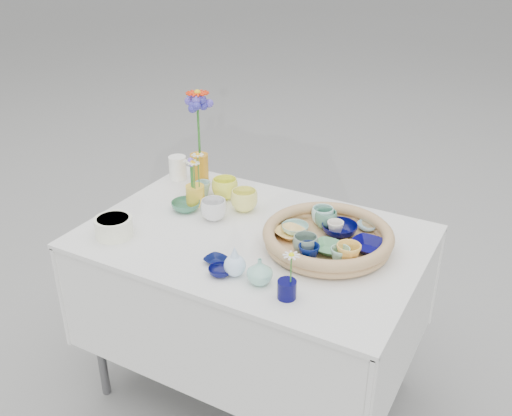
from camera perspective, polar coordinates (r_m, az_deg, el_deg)
The scene contains 34 objects.
ground at distance 2.62m, azimuth -0.22°, elevation -17.37°, with size 80.00×80.00×0.00m, color gray.
display_table at distance 2.62m, azimuth -0.22°, elevation -17.37°, with size 1.26×0.86×0.77m, color silver, non-canonical shape.
wicker_tray at distance 2.08m, azimuth 7.19°, elevation -3.00°, with size 0.47×0.47×0.08m, color #A2714A, non-canonical shape.
tray_ceramic_0 at distance 2.14m, azimuth 8.35°, elevation -2.13°, with size 0.13×0.13×0.04m, color #04063F.
tray_ceramic_1 at distance 2.06m, azimuth 11.17°, elevation -3.80°, with size 0.13×0.13×0.03m, color #020048.
tray_ceramic_2 at distance 1.95m, azimuth 9.21°, elevation -4.64°, with size 0.08×0.08×0.08m, color #FDBD4D.
tray_ceramic_3 at distance 2.03m, azimuth 7.22°, elevation -4.01°, with size 0.11×0.11×0.03m, color #50955F.
tray_ceramic_4 at distance 2.00m, azimuth 4.95°, elevation -3.72°, with size 0.09×0.09×0.07m, color gray.
tray_ceramic_5 at distance 2.14m, azimuth 3.93°, elevation -2.08°, with size 0.10×0.10×0.03m, color #9DD9D1.
tray_ceramic_6 at distance 2.20m, azimuth 6.68°, elevation -0.78°, with size 0.09×0.09×0.07m, color #C1F6EC.
tray_ceramic_7 at distance 2.13m, azimuth 7.92°, elevation -2.05°, with size 0.06×0.06×0.06m, color white.
tray_ceramic_8 at distance 2.20m, azimuth 11.07°, elevation -1.79°, with size 0.08×0.08×0.02m, color #9ED3EC.
tray_ceramic_9 at distance 1.95m, azimuth 5.29°, elevation -4.60°, with size 0.07×0.07×0.07m, color #031049.
tray_ceramic_10 at distance 2.11m, azimuth 3.40°, elevation -2.54°, with size 0.11×0.11×0.03m, color #FFC96C.
tray_ceramic_11 at distance 1.96m, azimuth 8.40°, elevation -4.79°, with size 0.07×0.07×0.06m, color #96D5BC.
tray_ceramic_12 at distance 2.18m, azimuth 6.99°, elevation -1.11°, with size 0.09×0.09×0.07m, color #528C72.
loose_ceramic_0 at distance 2.43m, azimuth -3.13°, elevation 1.97°, with size 0.11×0.11×0.09m, color #EFF448.
loose_ceramic_1 at distance 2.32m, azimuth -1.19°, elevation 0.77°, with size 0.11×0.11×0.09m, color #F3EF6F.
loose_ceramic_2 at distance 2.35m, azimuth -7.03°, elevation 0.22°, with size 0.12×0.12×0.04m, color #377254.
loose_ceramic_3 at distance 2.26m, azimuth -4.25°, elevation -0.16°, with size 0.10×0.10×0.08m, color silver.
loose_ceramic_4 at distance 1.99m, azimuth -4.06°, elevation -5.24°, with size 0.08×0.08×0.02m, color #070F3C.
loose_ceramic_5 at distance 2.47m, azimuth -5.32°, elevation 1.96°, with size 0.07×0.07×0.06m, color #9EC8BB.
loose_ceramic_6 at distance 1.93m, azimuth -3.57°, elevation -6.31°, with size 0.08×0.08×0.03m, color #070941.
fluted_bowl at distance 2.20m, azimuth -14.03°, elevation -1.84°, with size 0.14×0.14×0.07m, color white, non-canonical shape.
bud_vase_paleblue at distance 1.90m, azimuth -2.14°, elevation -5.26°, with size 0.07×0.07×0.11m, color #C0DFFE, non-canonical shape.
bud_vase_seafoam at distance 1.87m, azimuth 0.38°, elevation -6.32°, with size 0.09×0.09×0.09m, color #8BCDB7.
bud_vase_cobalt at distance 1.81m, azimuth 3.11°, elevation -8.13°, with size 0.06×0.06×0.06m, color #06053E.
single_daisy at distance 1.76m, azimuth 3.52°, elevation -6.08°, with size 0.06×0.06×0.12m, color white, non-canonical shape.
tall_vase_yellow at distance 2.54m, azimuth -5.66°, elevation 3.78°, with size 0.08×0.08×0.15m, color orange.
gerbera at distance 2.46m, azimuth -5.73°, elevation 8.28°, with size 0.11×0.11×0.30m, color red, non-canonical shape.
hydrangea at distance 2.47m, azimuth -5.80°, elevation 7.82°, with size 0.09×0.09×0.32m, color #3430A2, non-canonical shape.
white_pitcher at distance 2.63m, azimuth -7.83°, elevation 4.02°, with size 0.11×0.08×0.11m, color white, non-canonical shape.
daisy_cup at distance 2.39m, azimuth -6.10°, elevation 1.31°, with size 0.08×0.08×0.08m, color yellow.
daisy_posy at distance 2.33m, azimuth -6.17°, elevation 3.79°, with size 0.08×0.08×0.15m, color white, non-canonical shape.
Camera 1 is at (0.91, -1.64, 1.83)m, focal length 40.00 mm.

